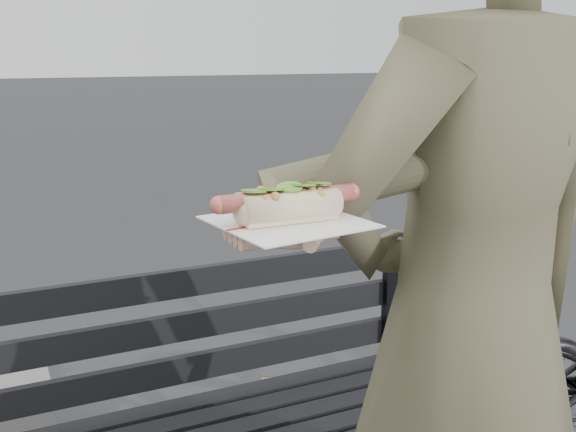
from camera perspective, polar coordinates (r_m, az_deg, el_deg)
name	(u,v)px	position (r m, az deg, el deg)	size (l,w,h in m)	color
park_bench	(197,407)	(1.91, -7.69, -15.70)	(1.50, 0.44, 0.88)	black
person	(469,338)	(1.29, 15.10, -9.91)	(0.69, 0.45, 1.90)	brown
held_hotdog	(385,175)	(1.06, 8.24, 3.45)	(0.63, 0.30, 0.20)	brown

